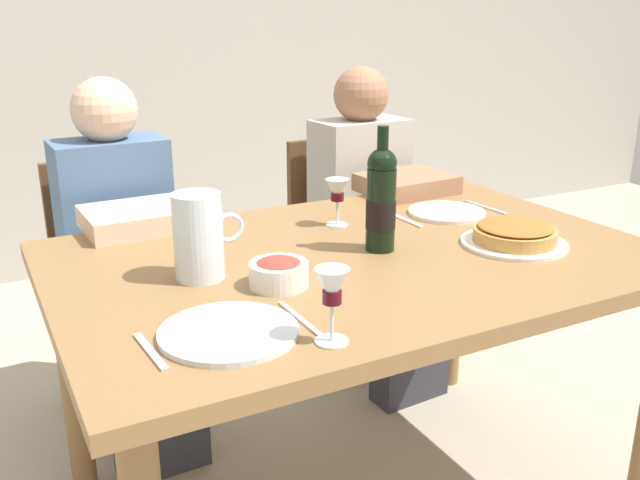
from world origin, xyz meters
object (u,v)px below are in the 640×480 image
Objects in this scene: wine_glass_right_diner at (337,193)px; chair_right at (342,235)px; wine_glass_left_diner at (332,291)px; diner_right at (377,221)px; dining_table at (357,287)px; dinner_plate_left_setting at (229,332)px; baked_tart at (515,235)px; dinner_plate_right_setting at (447,212)px; diner_left at (127,259)px; wine_bottle at (380,199)px; salad_bowl at (279,272)px; water_pitcher at (199,241)px; chair_left at (112,271)px.

chair_right is at bearing 59.21° from wine_glass_right_diner.
wine_glass_left_diner is 0.13× the size of diner_right.
dinner_plate_left_setting is at bearing -147.93° from dining_table.
chair_right is (0.74, 1.26, -0.37)m from wine_glass_left_diner.
baked_tart is 0.32m from dinner_plate_right_setting.
diner_left is 1.00× the size of diner_right.
wine_glass_right_diner is 0.60m from diner_right.
wine_glass_right_diner is at bearing 88.38° from wine_bottle.
diner_left reaches higher than dinner_plate_left_setting.
wine_glass_right_diner reaches higher than dining_table.
wine_bottle reaches higher than salad_bowl.
water_pitcher reaches higher than dining_table.
wine_glass_left_diner is at bearing 95.05° from chair_left.
wine_glass_right_diner is at bearing 131.15° from baked_tart.
dinner_plate_left_setting is (-0.52, -0.29, -0.13)m from wine_bottle.
chair_right is at bearing 87.30° from baked_tart.
chair_left is 1.00× the size of chair_right.
dinner_plate_right_setting is at bearing -9.15° from wine_glass_right_diner.
baked_tart is (0.33, -0.14, -0.11)m from wine_bottle.
wine_glass_left_diner is 0.63× the size of dinner_plate_right_setting.
chair_left is 0.26m from diner_left.
diner_right is at bearing 44.96° from dinner_plate_left_setting.
diner_left is at bearing 89.67° from chair_left.
diner_right is (0.46, 0.63, -0.05)m from dining_table.
salad_bowl is 0.58× the size of dinner_plate_right_setting.
water_pitcher is 1.37× the size of wine_glass_left_diner.
diner_left is (-0.45, 0.64, -0.05)m from dining_table.
water_pitcher is at bearing -169.32° from dinner_plate_right_setting.
diner_right is at bearing 45.29° from wine_glass_right_diner.
dining_table is 0.78m from diner_left.
diner_left is 0.90m from diner_right.
wine_glass_left_diner is at bearing -36.58° from dinner_plate_left_setting.
water_pitcher is at bearing 31.24° from diner_right.
dinner_plate_right_setting is (0.42, 0.18, 0.10)m from dining_table.
chair_right reaches higher than dining_table.
dinner_plate_left_setting is (-0.45, -0.28, 0.10)m from dining_table.
dining_table is 1.29× the size of diner_left.
water_pitcher is 1.24m from chair_right.
baked_tart is 1.04m from chair_right.
chair_left is at bearing 129.56° from wine_glass_right_diner.
dining_table is at bearing -107.09° from wine_glass_right_diner.
dinner_plate_left_setting is at bearing -151.99° from dinner_plate_right_setting.
wine_glass_left_diner is 0.22m from dinner_plate_left_setting.
wine_bottle is (0.07, 0.00, 0.23)m from dining_table.
water_pitcher is 0.23× the size of chair_right.
chair_right is (0.37, 0.62, -0.36)m from wine_glass_right_diner.
chair_left is (-0.52, 0.87, -0.40)m from wine_bottle.
dining_table is 0.44m from water_pitcher.
diner_left is at bearing -4.37° from diner_right.
dinner_plate_right_setting is 0.99m from diner_left.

